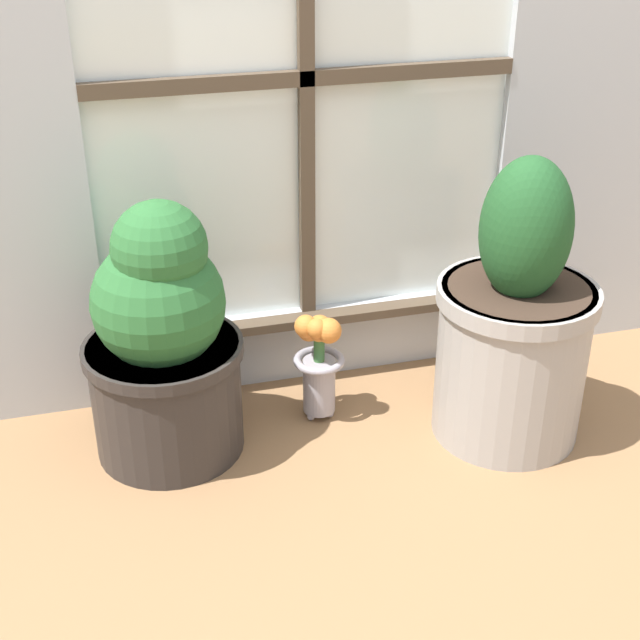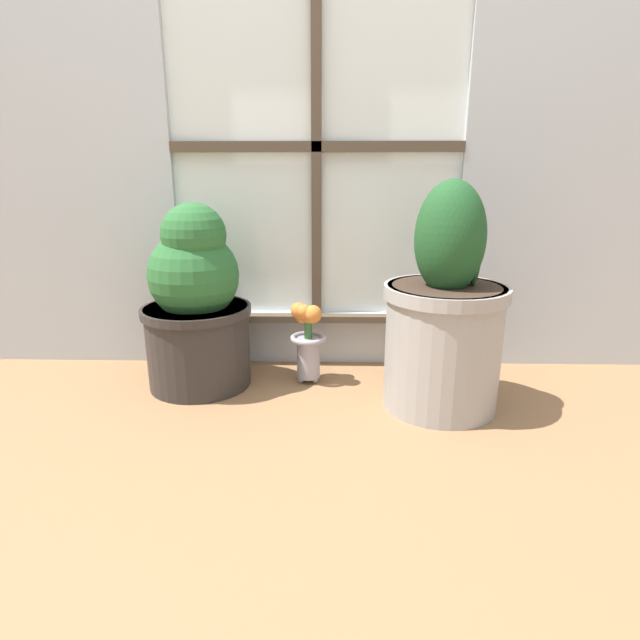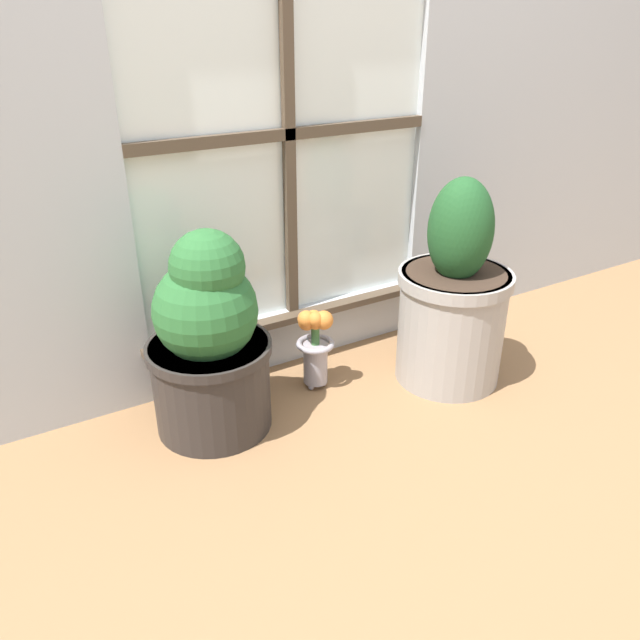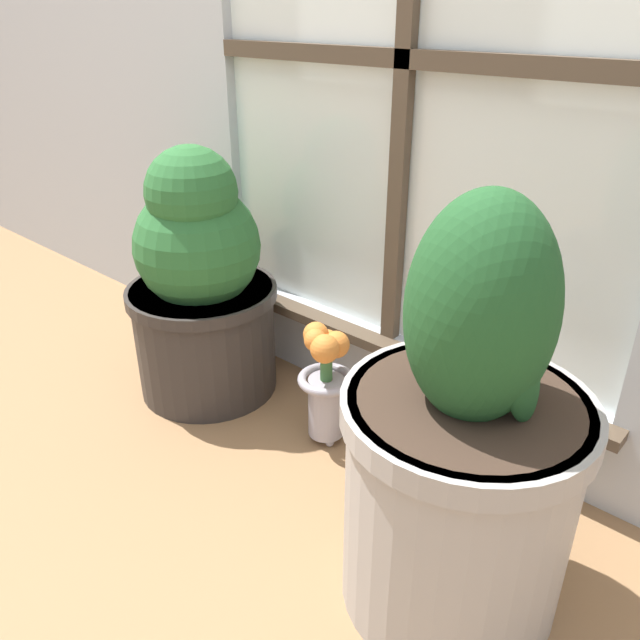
{
  "view_description": "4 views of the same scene",
  "coord_description": "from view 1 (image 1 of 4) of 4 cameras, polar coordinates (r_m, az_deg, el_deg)",
  "views": [
    {
      "loc": [
        -0.52,
        -1.45,
        1.28
      ],
      "look_at": [
        -0.05,
        0.27,
        0.33
      ],
      "focal_mm": 50.0,
      "sensor_mm": 36.0,
      "label": 1
    },
    {
      "loc": [
        0.06,
        -1.28,
        0.71
      ],
      "look_at": [
        0.02,
        0.28,
        0.25
      ],
      "focal_mm": 28.0,
      "sensor_mm": 36.0,
      "label": 2
    },
    {
      "loc": [
        -0.93,
        -1.19,
        1.14
      ],
      "look_at": [
        -0.03,
        0.32,
        0.27
      ],
      "focal_mm": 35.0,
      "sensor_mm": 36.0,
      "label": 3
    },
    {
      "loc": [
        0.73,
        -0.51,
        0.89
      ],
      "look_at": [
        0.02,
        0.29,
        0.35
      ],
      "focal_mm": 35.0,
      "sensor_mm": 36.0,
      "label": 4
    }
  ],
  "objects": [
    {
      "name": "potted_plant_right",
      "position": [
        2.12,
        12.34,
        -0.56
      ],
      "size": [
        0.37,
        0.37,
        0.7
      ],
      "color": "#9E9993",
      "rests_on": "ground_plane"
    },
    {
      "name": "potted_plant_left",
      "position": [
        2.04,
        -10.01,
        -1.45
      ],
      "size": [
        0.37,
        0.37,
        0.62
      ],
      "color": "#2D2826",
      "rests_on": "ground_plane"
    },
    {
      "name": "ground_plane",
      "position": [
        2.0,
        3.42,
        -11.64
      ],
      "size": [
        10.0,
        10.0,
        0.0
      ],
      "primitive_type": "plane",
      "color": "olive"
    },
    {
      "name": "flower_vase",
      "position": [
        2.18,
        -0.11,
        -2.35
      ],
      "size": [
        0.13,
        0.13,
        0.29
      ],
      "color": "#99939E",
      "rests_on": "ground_plane"
    }
  ]
}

